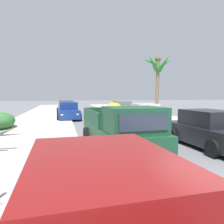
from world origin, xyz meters
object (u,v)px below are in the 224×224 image
object	(u,v)px
car_right_far	(209,130)
palm_tree_left_fore	(158,68)
car_left_mid	(145,115)
car_right_mid	(66,108)
pickup_truck	(120,131)
car_right_near	(122,109)
car_left_near	(68,111)

from	to	relation	value
car_right_far	palm_tree_left_fore	size ratio (longest dim) A/B	0.67
car_left_mid	palm_tree_left_fore	bearing A→B (deg)	58.78
car_right_mid	car_right_far	size ratio (longest dim) A/B	1.00
pickup_truck	car_right_mid	bearing A→B (deg)	95.55
car_left_mid	palm_tree_left_fore	xyz separation A→B (m)	(4.43, 7.31, 4.46)
car_right_near	car_right_far	bearing A→B (deg)	-90.53
car_right_near	palm_tree_left_fore	size ratio (longest dim) A/B	0.66
pickup_truck	palm_tree_left_fore	distance (m)	17.11
car_left_near	car_right_far	xyz separation A→B (m)	(5.39, -11.72, 0.00)
pickup_truck	car_left_near	distance (m)	11.79
car_right_near	car_left_mid	bearing A→B (deg)	-90.79
car_left_near	palm_tree_left_fore	size ratio (longest dim) A/B	0.66
car_right_mid	palm_tree_left_fore	bearing A→B (deg)	-17.87
car_right_mid	car_left_near	bearing A→B (deg)	-88.64
car_left_mid	car_right_mid	world-z (taller)	same
car_left_mid	car_right_far	world-z (taller)	same
car_left_mid	palm_tree_left_fore	distance (m)	9.64
car_right_near	car_left_mid	world-z (taller)	same
car_left_near	car_right_near	bearing A→B (deg)	19.11
pickup_truck	car_right_far	xyz separation A→B (m)	(3.82, -0.03, -0.09)
car_right_near	pickup_truck	bearing A→B (deg)	-106.19
pickup_truck	car_right_far	distance (m)	3.82
car_left_near	car_right_mid	world-z (taller)	same
car_left_mid	car_left_near	bearing A→B (deg)	139.18
palm_tree_left_fore	pickup_truck	bearing A→B (deg)	-120.07
car_left_near	car_right_near	size ratio (longest dim) A/B	1.01
car_left_near	car_left_mid	world-z (taller)	same
car_right_near	palm_tree_left_fore	bearing A→B (deg)	9.39
palm_tree_left_fore	car_left_mid	bearing A→B (deg)	-121.22
car_right_near	car_right_far	size ratio (longest dim) A/B	0.99
car_right_near	car_right_far	world-z (taller)	same
pickup_truck	car_left_mid	world-z (taller)	pickup_truck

